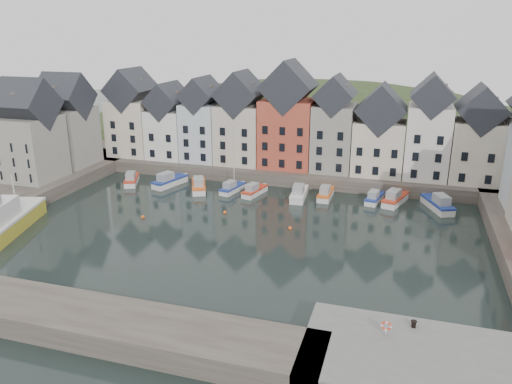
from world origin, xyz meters
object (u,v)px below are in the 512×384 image
at_px(boat_a, 132,180).
at_px(boat_d, 232,188).
at_px(large_vessel, 6,220).
at_px(life_ring_post, 386,326).
at_px(mooring_bollard, 414,324).

distance_m(boat_a, boat_d, 17.43).
relative_size(boat_a, large_vessel, 0.44).
bearing_deg(boat_d, boat_a, -165.70).
xyz_separation_m(boat_a, large_vessel, (-4.14, -23.00, 0.98)).
bearing_deg(large_vessel, boat_d, 31.60).
relative_size(large_vessel, life_ring_post, 10.87).
height_order(boat_a, life_ring_post, life_ring_post).
bearing_deg(boat_a, life_ring_post, -62.49).
bearing_deg(mooring_bollard, large_vessel, 168.30).
bearing_deg(boat_a, boat_d, -21.28).
relative_size(boat_d, life_ring_post, 8.08).
xyz_separation_m(large_vessel, mooring_bollard, (48.84, -10.12, 0.64)).
height_order(large_vessel, mooring_bollard, large_vessel).
relative_size(large_vessel, mooring_bollard, 25.23).
distance_m(boat_a, life_ring_post, 55.20).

